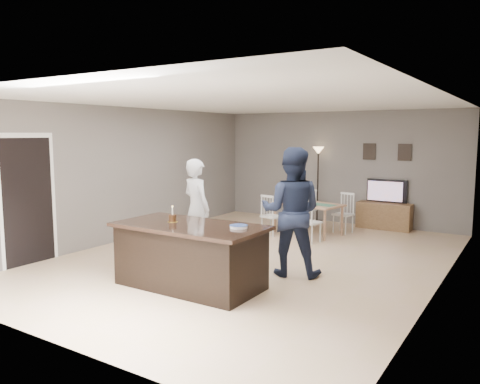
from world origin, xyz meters
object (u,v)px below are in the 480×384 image
Objects in this scene: woman at (197,208)px; plate_stack at (239,227)px; kitchen_island at (190,255)px; birthday_cake at (173,218)px; dining_table at (308,208)px; television at (386,191)px; tv_console at (384,216)px; man at (291,212)px; floor_lamp at (318,164)px.

woman reaches higher than plate_stack.
kitchen_island is 0.60m from birthday_cake.
dining_table is (0.87, 2.80, -0.31)m from woman.
television is 4.79m from woman.
television reaches higher than tv_console.
birthday_cake is 1.05m from plate_stack.
dining_table is (-1.25, -1.42, 0.26)m from tv_console.
dining_table is (-1.00, 2.86, -0.43)m from man.
woman is 6.98× the size of plate_stack.
television is at bearing 77.99° from kitchen_island.
kitchen_island is 0.87m from plate_stack.
woman reaches higher than dining_table.
television is 5.51m from plate_stack.
plate_stack is 4.08m from dining_table.
woman is (-0.92, 1.35, 0.41)m from kitchen_island.
tv_console is at bearing -0.70° from floor_lamp.
tv_console is at bearing 74.61° from birthday_cake.
man is at bearing 78.35° from plate_stack.
man is 1.06× the size of floor_lamp.
floor_lamp is at bearing 179.30° from tv_console.
plate_stack is at bearing 12.25° from kitchen_island.
plate_stack is (-0.23, -1.13, -0.06)m from man.
birthday_cake reaches higher than dining_table.
plate_stack is at bearing 163.24° from woman.
kitchen_island reaches higher than dining_table.
woman reaches higher than television.
woman is at bearing -96.38° from floor_lamp.
floor_lamp is (-1.65, 0.02, 1.13)m from tv_console.
plate_stack is at bearing 84.97° from television.
tv_console is 4.83× the size of plate_stack.
television is at bearing -110.95° from man.
television is 5.83m from birthday_cake.
tv_console is (1.20, 5.57, -0.15)m from kitchen_island.
plate_stack reaches higher than kitchen_island.
man is 1.06× the size of dining_table.
woman is at bearing 143.91° from plate_stack.
man is at bearing -72.02° from floor_lamp.
kitchen_island is at bearing -102.16° from tv_console.
dining_table is at bearing 90.70° from kitchen_island.
woman is at bearing -116.69° from tv_console.
man is at bearing -162.64° from woman.
kitchen_island is 8.65× the size of plate_stack.
dining_table is (-1.25, -1.49, -0.30)m from television.
floor_lamp is (-1.40, 4.30, 0.45)m from man.
plate_stack is (-0.48, -5.41, 0.62)m from tv_console.
plate_stack is (1.04, 0.14, -0.04)m from birthday_cake.
tv_console is 4.35m from man.
floor_lamp reaches higher than television.
birthday_cake is (0.59, -1.33, 0.09)m from woman.
plate_stack is 0.13× the size of floor_lamp.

